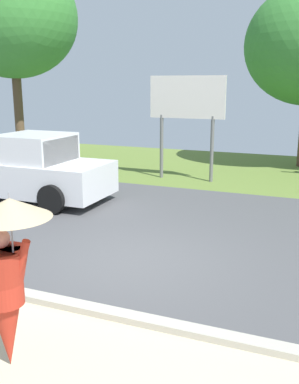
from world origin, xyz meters
TOP-DOWN VIEW (x-y plane):
  - ground_plane at (0.00, 2.95)m, footprint 40.00×22.00m
  - monk_pedestrian at (0.10, -3.46)m, footprint 1.02×0.90m
  - pickup_truck at (-4.76, 3.06)m, footprint 5.20×2.28m
  - roadside_billboard at (-1.19, 7.31)m, footprint 2.60×0.12m
  - tree_right_far at (-8.34, 7.60)m, footprint 4.99×4.99m

SIDE VIEW (x-z plane):
  - ground_plane at x=0.00m, z-range -0.15..0.05m
  - pickup_truck at x=-4.76m, z-range -0.07..1.81m
  - monk_pedestrian at x=0.10m, z-range -0.01..2.12m
  - roadside_billboard at x=-1.19m, z-range 0.80..4.30m
  - tree_right_far at x=-8.34m, z-range 1.69..9.64m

